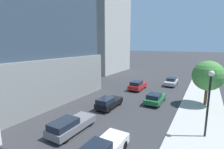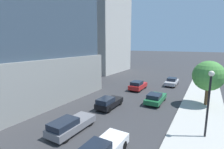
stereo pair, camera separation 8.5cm
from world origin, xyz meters
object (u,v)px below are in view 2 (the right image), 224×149
Objects in this scene: street_tree at (208,76)px; car_green at (155,98)px; construction_building at (101,22)px; car_black at (109,102)px; car_gray at (70,125)px; car_silver at (172,82)px; car_red at (138,85)px; street_lamp at (209,94)px.

street_tree is 6.95m from car_green.
car_black is (17.13, -24.37, -13.08)m from construction_building.
car_black is 6.54m from car_gray.
car_gray is 1.00× the size of car_silver.
car_green is 6.37m from car_black.
construction_building reaches higher than car_red.
street_lamp reaches higher than car_red.
car_gray is at bearing -127.40° from street_tree.
street_lamp is 1.29× the size of car_red.
car_red is (-10.31, 11.30, -3.01)m from street_lamp.
car_silver is at bearing 54.31° from car_red.
street_lamp is at bearing -46.74° from car_green.
construction_building reaches higher than street_tree.
construction_building is 7.61× the size of car_green.
street_lamp is at bearing -43.50° from construction_building.
street_tree is 1.35× the size of car_black.
construction_building is at bearing 125.10° from car_black.
car_red is 0.91× the size of car_silver.
car_green is (-5.87, 6.24, -3.08)m from street_lamp.
street_lamp is at bearing -47.60° from car_red.
street_lamp is 1.18× the size of car_gray.
car_gray is at bearing -61.01° from construction_building.
car_gray is (-10.31, -4.86, -3.09)m from street_lamp.
construction_building is at bearing 136.50° from street_lamp.
street_lamp is 8.49m from street_tree.
street_lamp reaches higher than car_gray.
car_silver is at bearing 74.30° from car_black.
car_green is at bearing 45.74° from car_black.
construction_building is at bearing 158.38° from car_silver.
car_black is at bearing 90.00° from car_gray.
car_black reaches higher than car_gray.
street_tree is at bearing -15.37° from car_red.
street_tree is (27.34, -17.55, -9.95)m from construction_building.
car_gray is (0.00, -6.54, -0.03)m from car_black.
car_gray is 22.79m from car_silver.
car_black is at bearing -105.70° from car_silver.
street_tree reaches higher than car_black.
car_green is at bearing 133.26° from street_lamp.
car_red is at bearing -125.69° from car_silver.
car_black is at bearing -146.27° from street_tree.
car_silver reaches higher than car_green.
street_tree is at bearing 21.37° from car_green.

